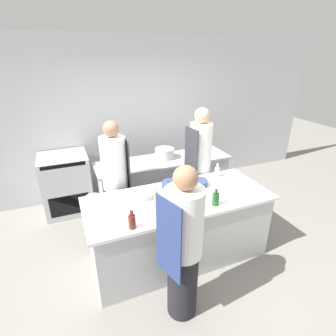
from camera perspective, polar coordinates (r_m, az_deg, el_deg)
The scene contains 20 objects.
ground_plane at distance 3.74m, azimuth 2.16°, elevation -18.18°, with size 16.00×16.00×0.00m, color gray.
wall_back at distance 4.92m, azimuth -8.10°, elevation 10.59°, with size 8.00×0.06×2.80m.
prep_counter at distance 3.46m, azimuth 2.27°, elevation -12.71°, with size 2.28×0.94×0.88m.
pass_counter at distance 4.52m, azimuth -0.86°, elevation -3.32°, with size 2.25×0.65×0.88m.
oven_range at distance 4.70m, azimuth -21.19°, elevation -3.20°, with size 0.75×0.69×1.00m.
chef_at_prep_near at distance 2.57m, azimuth 3.33°, elevation -16.80°, with size 0.41×0.40×1.66m.
chef_at_stove at distance 3.68m, azimuth -11.27°, elevation -3.02°, with size 0.35×0.34×1.73m.
chef_at_pass_far at distance 3.98m, azimuth 6.83°, elevation 0.23°, with size 0.36×0.34×1.82m.
bottle_olive_oil at distance 2.92m, azimuth -2.42°, elevation -7.43°, with size 0.06×0.06×0.26m.
bottle_vinegar at distance 2.69m, azimuth -7.84°, elevation -11.39°, with size 0.08×0.08×0.20m.
bottle_wine at distance 3.77m, azimuth 10.64°, elevation -0.77°, with size 0.07×0.07×0.20m.
bottle_cooking_oil at distance 2.99m, azimuth 2.93°, elevation -6.53°, with size 0.08×0.08×0.27m.
bottle_sauce at distance 3.17m, azimuth -0.06°, elevation -5.00°, with size 0.07×0.07×0.23m.
bottle_water at distance 3.08m, azimuth 10.33°, elevation -6.61°, with size 0.08×0.08×0.20m.
bowl_mixing_large at distance 3.22m, azimuth -5.54°, elevation -5.91°, with size 0.27×0.27×0.06m.
bowl_prep_small at distance 3.43m, azimuth 0.75°, elevation -3.63°, with size 0.25×0.25×0.08m.
bowl_ceramic_blue at distance 3.23m, azimuth -15.98°, elevation -6.53°, with size 0.18×0.18×0.07m.
bowl_wooden_salad at distance 3.50m, azimuth 6.76°, elevation -3.19°, with size 0.23×0.23×0.08m.
cutting_board at distance 3.45m, azimuth 14.53°, elevation -4.92°, with size 0.43×0.26×0.01m.
stockpot at distance 4.36m, azimuth -0.77°, elevation 3.21°, with size 0.31×0.31×0.17m.
Camera 1 is at (-1.19, -2.52, 2.50)m, focal length 28.00 mm.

